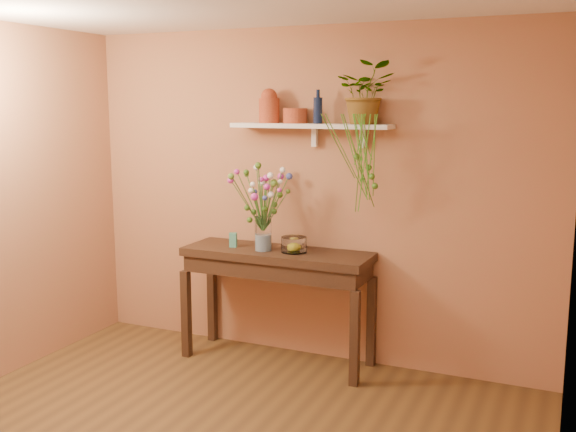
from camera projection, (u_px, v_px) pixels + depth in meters
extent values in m
cube|color=#A27049|center=(310.00, 196.00, 5.43)|extent=(4.00, 0.04, 2.70)
cube|color=#A27049|center=(571.00, 280.00, 2.83)|extent=(0.04, 4.00, 2.70)
cube|color=#372517|center=(277.00, 254.00, 5.34)|extent=(1.53, 0.49, 0.07)
cube|color=#372517|center=(277.00, 266.00, 5.35)|extent=(1.47, 0.45, 0.13)
cube|color=#372517|center=(186.00, 314.00, 5.52)|extent=(0.07, 0.07, 0.73)
cube|color=#372517|center=(355.00, 339.00, 4.94)|extent=(0.07, 0.07, 0.73)
cube|color=#372517|center=(212.00, 300.00, 5.91)|extent=(0.07, 0.07, 0.73)
cube|color=#372517|center=(371.00, 322.00, 5.33)|extent=(0.07, 0.07, 0.73)
cube|color=white|center=(310.00, 126.00, 5.20)|extent=(1.30, 0.24, 0.04)
cube|color=white|center=(315.00, 137.00, 5.30)|extent=(0.04, 0.05, 0.15)
cube|color=white|center=(363.00, 138.00, 5.14)|extent=(0.04, 0.05, 0.15)
cylinder|color=#A84825|center=(269.00, 111.00, 5.33)|extent=(0.22, 0.22, 0.20)
sphere|color=#A84825|center=(269.00, 97.00, 5.31)|extent=(0.13, 0.13, 0.13)
cylinder|color=#A84825|center=(295.00, 116.00, 5.27)|extent=(0.25, 0.25, 0.12)
cylinder|color=#0E1937|center=(318.00, 111.00, 5.15)|extent=(0.09, 0.09, 0.20)
cylinder|color=#0E1937|center=(318.00, 93.00, 5.13)|extent=(0.04, 0.04, 0.06)
imported|color=#39681B|center=(366.00, 93.00, 4.99)|extent=(0.50, 0.46, 0.47)
cylinder|color=#39681B|center=(356.00, 155.00, 4.92)|extent=(0.17, 0.13, 0.60)
cylinder|color=#3F9623|center=(374.00, 157.00, 4.78)|extent=(0.11, 0.36, 0.62)
cylinder|color=#3F9623|center=(364.00, 164.00, 4.89)|extent=(0.14, 0.18, 0.74)
cylinder|color=#39681B|center=(359.00, 165.00, 4.87)|extent=(0.14, 0.28, 0.74)
cylinder|color=#3F9623|center=(364.00, 137.00, 4.92)|extent=(0.10, 0.11, 0.35)
cylinder|color=#3F9623|center=(367.00, 158.00, 4.89)|extent=(0.02, 0.14, 0.64)
cylinder|color=#39681B|center=(346.00, 157.00, 4.97)|extent=(0.33, 0.07, 0.64)
cylinder|color=#3F9623|center=(360.00, 157.00, 4.93)|extent=(0.12, 0.03, 0.64)
cylinder|color=#3F9623|center=(358.00, 138.00, 4.93)|extent=(0.03, 0.15, 0.35)
cylinder|color=#39681B|center=(359.00, 162.00, 4.90)|extent=(0.16, 0.30, 0.70)
cylinder|color=#3F9623|center=(363.00, 146.00, 4.90)|extent=(0.07, 0.07, 0.48)
cylinder|color=#3F9623|center=(360.00, 140.00, 4.96)|extent=(0.10, 0.06, 0.39)
cylinder|color=#39681B|center=(338.00, 146.00, 4.93)|extent=(0.22, 0.19, 0.49)
cylinder|color=#3F9623|center=(361.00, 153.00, 4.89)|extent=(0.04, 0.16, 0.57)
cylinder|color=#3F9623|center=(372.00, 153.00, 4.88)|extent=(0.12, 0.14, 0.58)
cylinder|color=#39681B|center=(365.00, 138.00, 4.88)|extent=(0.04, 0.19, 0.35)
cylinder|color=#3F9623|center=(351.00, 149.00, 4.95)|extent=(0.11, 0.19, 0.53)
sphere|color=#39681B|center=(372.00, 177.00, 4.87)|extent=(0.05, 0.05, 0.05)
sphere|color=#39681B|center=(369.00, 168.00, 4.96)|extent=(0.05, 0.05, 0.05)
sphere|color=#39681B|center=(357.00, 157.00, 4.94)|extent=(0.05, 0.05, 0.05)
sphere|color=#39681B|center=(375.00, 186.00, 4.91)|extent=(0.05, 0.05, 0.05)
cylinder|color=white|center=(263.00, 233.00, 5.30)|extent=(0.13, 0.13, 0.28)
cylinder|color=silver|center=(263.00, 242.00, 5.31)|extent=(0.12, 0.12, 0.13)
cylinder|color=#386B28|center=(261.00, 199.00, 5.20)|extent=(0.02, 0.11, 0.52)
sphere|color=olive|center=(259.00, 167.00, 5.11)|extent=(0.04, 0.04, 0.04)
cylinder|color=#386B28|center=(261.00, 198.00, 5.20)|extent=(0.02, 0.12, 0.53)
sphere|color=#39681B|center=(258.00, 165.00, 5.10)|extent=(0.05, 0.05, 0.05)
cylinder|color=#386B28|center=(264.00, 214.00, 5.18)|extent=(0.09, 0.17, 0.29)
sphere|color=#3F4DA5|center=(265.00, 198.00, 5.07)|extent=(0.04, 0.04, 0.04)
cylinder|color=#386B28|center=(265.00, 209.00, 5.22)|extent=(0.07, 0.07, 0.36)
sphere|color=#CF32AF|center=(267.00, 187.00, 5.15)|extent=(0.05, 0.05, 0.05)
cylinder|color=#386B28|center=(267.00, 203.00, 5.21)|extent=(0.11, 0.08, 0.45)
sphere|color=white|center=(270.00, 176.00, 5.12)|extent=(0.05, 0.05, 0.05)
cylinder|color=#386B28|center=(271.00, 210.00, 5.20)|extent=(0.18, 0.07, 0.34)
sphere|color=#CF32AF|center=(280.00, 190.00, 5.11)|extent=(0.04, 0.04, 0.04)
cylinder|color=#386B28|center=(267.00, 213.00, 5.24)|extent=(0.09, 0.04, 0.30)
sphere|color=white|center=(271.00, 195.00, 5.18)|extent=(0.05, 0.05, 0.05)
cylinder|color=#386B28|center=(268.00, 207.00, 5.23)|extent=(0.12, 0.04, 0.39)
sphere|color=olive|center=(274.00, 183.00, 5.16)|extent=(0.06, 0.06, 0.06)
cylinder|color=#386B28|center=(268.00, 207.00, 5.26)|extent=(0.08, 0.03, 0.38)
sphere|color=#CF32AF|center=(272.00, 183.00, 5.23)|extent=(0.04, 0.04, 0.04)
cylinder|color=#386B28|center=(272.00, 206.00, 5.25)|extent=(0.14, 0.04, 0.39)
sphere|color=white|center=(280.00, 182.00, 5.21)|extent=(0.04, 0.04, 0.04)
cylinder|color=#386B28|center=(276.00, 211.00, 5.27)|extent=(0.19, 0.09, 0.32)
sphere|color=olive|center=(288.00, 191.00, 5.24)|extent=(0.04, 0.04, 0.04)
cylinder|color=#386B28|center=(272.00, 212.00, 5.31)|extent=(0.10, 0.13, 0.28)
sphere|color=#39681B|center=(280.00, 195.00, 5.32)|extent=(0.05, 0.05, 0.05)
cylinder|color=#386B28|center=(276.00, 203.00, 5.32)|extent=(0.14, 0.20, 0.42)
sphere|color=#3F4DA5|center=(289.00, 176.00, 5.34)|extent=(0.06, 0.06, 0.06)
cylinder|color=#386B28|center=(272.00, 203.00, 5.35)|extent=(0.06, 0.23, 0.41)
sphere|color=#CF32AF|center=(281.00, 176.00, 5.41)|extent=(0.05, 0.05, 0.05)
cylinder|color=#386B28|center=(273.00, 200.00, 5.34)|extent=(0.08, 0.23, 0.47)
sphere|color=white|center=(283.00, 170.00, 5.39)|extent=(0.05, 0.05, 0.05)
cylinder|color=#386B28|center=(265.00, 204.00, 5.30)|extent=(0.02, 0.10, 0.41)
sphere|color=#CF32AF|center=(266.00, 178.00, 5.31)|extent=(0.05, 0.05, 0.05)
cylinder|color=#386B28|center=(263.00, 206.00, 5.31)|extent=(0.05, 0.09, 0.37)
sphere|color=white|center=(262.00, 183.00, 5.32)|extent=(0.06, 0.06, 0.06)
cylinder|color=#386B28|center=(264.00, 204.00, 5.34)|extent=(0.06, 0.15, 0.39)
sphere|color=olive|center=(265.00, 179.00, 5.38)|extent=(0.05, 0.05, 0.05)
cylinder|color=#386B28|center=(262.00, 205.00, 5.30)|extent=(0.05, 0.07, 0.40)
sphere|color=#CF32AF|center=(261.00, 180.00, 5.30)|extent=(0.04, 0.04, 0.04)
cylinder|color=#386B28|center=(260.00, 199.00, 5.32)|extent=(0.11, 0.11, 0.49)
sphere|color=white|center=(256.00, 167.00, 5.35)|extent=(0.05, 0.05, 0.05)
cylinder|color=#386B28|center=(255.00, 202.00, 5.35)|extent=(0.21, 0.12, 0.43)
sphere|color=olive|center=(247.00, 175.00, 5.40)|extent=(0.04, 0.04, 0.04)
cylinder|color=#386B28|center=(255.00, 201.00, 5.31)|extent=(0.17, 0.05, 0.45)
sphere|color=#39681B|center=(246.00, 172.00, 5.32)|extent=(0.05, 0.05, 0.05)
cylinder|color=#386B28|center=(259.00, 211.00, 5.27)|extent=(0.07, 0.03, 0.31)
sphere|color=#3F4DA5|center=(255.00, 192.00, 5.25)|extent=(0.04, 0.04, 0.04)
cylinder|color=#386B28|center=(250.00, 201.00, 5.26)|extent=(0.20, 0.08, 0.47)
sphere|color=#CF32AF|center=(237.00, 172.00, 5.23)|extent=(0.04, 0.04, 0.04)
cylinder|color=#386B28|center=(257.00, 211.00, 5.25)|extent=(0.08, 0.07, 0.32)
sphere|color=white|center=(251.00, 191.00, 5.21)|extent=(0.05, 0.05, 0.05)
cylinder|color=#386B28|center=(247.00, 205.00, 5.24)|extent=(0.22, 0.14, 0.41)
sphere|color=#CF32AF|center=(230.00, 180.00, 5.19)|extent=(0.05, 0.05, 0.05)
cylinder|color=#386B28|center=(258.00, 208.00, 5.24)|extent=(0.06, 0.09, 0.38)
sphere|color=white|center=(253.00, 184.00, 5.18)|extent=(0.04, 0.04, 0.04)
cylinder|color=#386B28|center=(248.00, 204.00, 5.17)|extent=(0.14, 0.26, 0.46)
sphere|color=olive|center=(231.00, 176.00, 5.05)|extent=(0.05, 0.05, 0.05)
cylinder|color=#386B28|center=(259.00, 214.00, 5.21)|extent=(0.01, 0.14, 0.29)
sphere|color=#CF32AF|center=(255.00, 197.00, 5.12)|extent=(0.06, 0.06, 0.06)
sphere|color=#39681B|center=(274.00, 211.00, 5.32)|extent=(0.05, 0.05, 0.05)
sphere|color=#39681B|center=(275.00, 205.00, 5.35)|extent=(0.05, 0.05, 0.05)
sphere|color=#39681B|center=(254.00, 212.00, 5.34)|extent=(0.05, 0.05, 0.05)
sphere|color=#39681B|center=(247.00, 208.00, 5.23)|extent=(0.05, 0.05, 0.05)
sphere|color=#39681B|center=(265.00, 209.00, 5.19)|extent=(0.05, 0.05, 0.05)
sphere|color=#39681B|center=(250.00, 220.00, 5.30)|extent=(0.05, 0.05, 0.05)
cylinder|color=white|center=(294.00, 245.00, 5.25)|extent=(0.20, 0.20, 0.12)
cylinder|color=white|center=(294.00, 251.00, 5.26)|extent=(0.20, 0.20, 0.01)
sphere|color=#FFFB29|center=(294.00, 246.00, 5.27)|extent=(0.07, 0.07, 0.07)
cube|color=teal|center=(233.00, 240.00, 5.44)|extent=(0.07, 0.06, 0.12)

